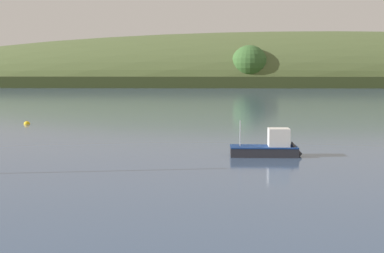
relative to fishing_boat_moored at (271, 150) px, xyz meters
name	(u,v)px	position (x,y,z in m)	size (l,w,h in m)	color
far_shoreline_hill	(311,84)	(33.35, 211.03, -0.21)	(506.30, 105.32, 45.84)	#35401E
fishing_boat_moored	(271,150)	(0.00, 0.00, 0.00)	(5.17, 2.11, 3.27)	#232328
mooring_buoy_midchannel	(27,124)	(-25.96, 23.20, -0.41)	(0.70, 0.70, 0.78)	yellow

